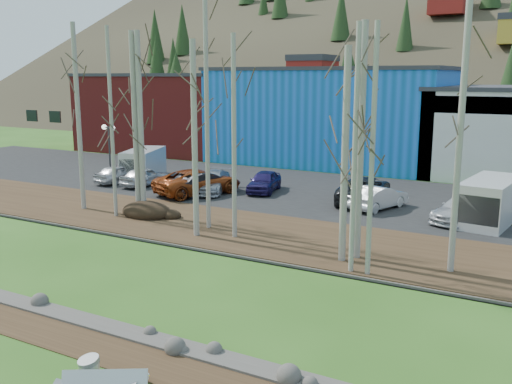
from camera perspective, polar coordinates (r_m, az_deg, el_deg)
The scene contains 37 objects.
ground at distance 17.26m, azimuth -23.90°, elevation -15.64°, with size 200.00×200.00×0.00m, color #2B5718.
dirt_strip at distance 18.43m, azimuth -18.59°, elevation -13.39°, with size 80.00×1.80×0.03m, color #382616.
near_bank_rocks at distance 19.05m, azimuth -16.34°, elevation -12.45°, with size 80.00×0.80×0.50m, color #47423D, non-canonical shape.
river at distance 21.88m, azimuth -8.65°, elevation -8.90°, with size 80.00×8.00×0.90m, color black, non-canonical shape.
far_bank_rocks at distance 25.06m, azimuth -2.91°, elevation -6.11°, with size 80.00×0.80×0.46m, color #47423D, non-canonical shape.
far_bank at distance 27.69m, azimuth 0.59°, elevation -4.20°, with size 80.00×7.00×0.15m, color #382616.
parking_lot at distance 37.01m, azimuth 8.33°, elevation -0.29°, with size 80.00×14.00×0.14m, color black.
building_brick at distance 60.46m, azimuth -8.52°, elevation 7.96°, with size 16.32×12.24×7.80m.
building_blue at distance 51.56m, azimuth 7.74°, elevation 7.65°, with size 20.40×12.24×8.30m.
hillside at distance 94.33m, azimuth 22.06°, elevation 16.81°, with size 160.00×72.00×35.00m, color #2E281B, non-canonical shape.
litter_bin at distance 15.06m, azimuth -16.30°, elevation -17.37°, with size 0.50×0.50×0.87m, color silver.
seagull at distance 15.33m, azimuth -11.25°, elevation -17.67°, with size 0.44×0.21×0.32m.
dirt_mound at distance 31.41m, azimuth -10.88°, elevation -1.82°, with size 2.93×2.07×0.57m, color black.
birch_0 at distance 33.32m, azimuth -17.34°, elevation 7.08°, with size 0.26×0.26×10.28m.
birch_1 at distance 30.99m, azimuth -14.25°, elevation 6.64°, with size 0.20×0.20×9.95m.
birch_2 at distance 31.06m, azimuth -11.47°, elevation 6.59°, with size 0.30×0.30×9.75m.
birch_3 at distance 27.72m, azimuth -4.94°, elevation 7.92°, with size 0.22×0.22×11.41m.
birch_4 at distance 26.48m, azimuth -6.16°, elevation 5.17°, with size 0.27×0.27×9.06m.
birch_5 at distance 26.08m, azimuth -2.21°, elevation 5.40°, with size 0.22×0.22×9.30m.
birch_6 at distance 21.39m, azimuth 11.55°, elevation 3.89°, with size 0.20×0.20×9.36m.
birch_7 at distance 23.34m, azimuth 10.43°, elevation 4.81°, with size 0.29×0.29×9.56m.
birch_8 at distance 22.92m, azimuth 8.89°, elevation 3.52°, with size 0.29×0.29×8.60m.
birch_9 at distance 22.44m, azimuth 19.93°, elevation 8.23°, with size 0.25×0.25×12.83m.
birch_10 at distance 31.31m, azimuth -12.00°, elevation 6.61°, with size 0.30×0.30×9.75m.
birch_11 at distance 21.60m, azimuth 9.86°, elevation 4.03°, with size 0.20×0.20×9.36m.
street_lamp at distance 41.93m, azimuth -14.51°, elevation 5.33°, with size 1.48×0.72×4.02m.
car_0 at distance 41.47m, azimuth -13.56°, elevation 1.80°, with size 1.54×3.82×1.30m, color silver.
car_1 at distance 36.42m, azimuth -5.33°, elevation 0.90°, with size 1.57×4.52×1.49m, color black.
car_2 at distance 36.58m, azimuth -5.82°, elevation 1.03°, with size 2.66×5.76×1.60m, color #993F16.
car_3 at distance 37.20m, azimuth -4.41°, elevation 1.03°, with size 1.88×4.63×1.34m, color #A7A9B0.
car_4 at distance 37.16m, azimuth 0.83°, elevation 1.07°, with size 1.61×4.00×1.36m, color #241B54.
car_5 at distance 33.13m, azimuth 12.18°, elevation -0.52°, with size 1.41×4.04×1.33m, color silver.
car_6 at distance 34.63m, azimuth 10.74°, elevation 0.26°, with size 2.60×5.65×1.57m, color black.
car_7 at distance 31.50m, azimuth 19.98°, elevation -1.63°, with size 1.82×4.47×1.30m, color silver.
car_8 at distance 39.95m, azimuth -11.09°, elevation 1.55°, with size 1.54×3.82×1.30m, color silver.
van_white at distance 31.46m, azimuth 22.29°, elevation -0.90°, with size 2.76×5.41×2.27m.
van_grey at distance 42.94m, azimuth -11.27°, elevation 2.77°, with size 3.56×5.20×2.10m.
Camera 1 is at (12.64, -8.95, 7.62)m, focal length 40.00 mm.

